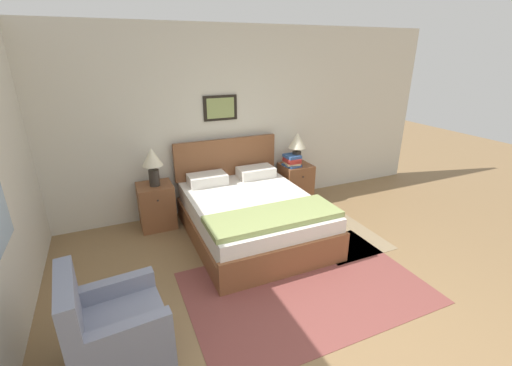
% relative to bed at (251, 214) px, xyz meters
% --- Properties ---
extents(wall_back, '(7.11, 0.09, 2.60)m').
position_rel_bed_xyz_m(wall_back, '(-0.04, 1.04, 1.01)').
color(wall_back, beige).
rests_on(wall_back, ground_plane).
extents(area_rug_main, '(2.37, 1.55, 0.01)m').
position_rel_bed_xyz_m(area_rug_main, '(0.08, -1.22, -0.29)').
color(area_rug_main, brown).
rests_on(area_rug_main, ground_plane).
extents(area_rug_bedside, '(0.89, 1.21, 0.01)m').
position_rel_bed_xyz_m(area_rug_bedside, '(1.06, -0.44, -0.29)').
color(area_rug_bedside, '#897556').
rests_on(area_rug_bedside, ground_plane).
extents(bed, '(1.53, 1.95, 1.08)m').
position_rel_bed_xyz_m(bed, '(0.00, 0.00, 0.00)').
color(bed, brown).
rests_on(bed, ground_plane).
extents(armchair, '(0.73, 0.70, 0.84)m').
position_rel_bed_xyz_m(armchair, '(-1.71, -1.40, -0.00)').
color(armchair, gray).
rests_on(armchair, ground_plane).
extents(nightstand_near_window, '(0.45, 0.46, 0.60)m').
position_rel_bed_xyz_m(nightstand_near_window, '(-1.07, 0.74, 0.01)').
color(nightstand_near_window, brown).
rests_on(nightstand_near_window, ground_plane).
extents(nightstand_by_door, '(0.45, 0.46, 0.60)m').
position_rel_bed_xyz_m(nightstand_by_door, '(1.07, 0.74, 0.01)').
color(nightstand_by_door, brown).
rests_on(nightstand_by_door, ground_plane).
extents(table_lamp_near_window, '(0.26, 0.26, 0.51)m').
position_rel_bed_xyz_m(table_lamp_near_window, '(-1.07, 0.72, 0.65)').
color(table_lamp_near_window, '#2D2823').
rests_on(table_lamp_near_window, nightstand_near_window).
extents(table_lamp_by_door, '(0.26, 0.26, 0.51)m').
position_rel_bed_xyz_m(table_lamp_by_door, '(1.07, 0.72, 0.65)').
color(table_lamp_by_door, '#2D2823').
rests_on(table_lamp_by_door, nightstand_by_door).
extents(book_thick_bottom, '(0.25, 0.27, 0.03)m').
position_rel_bed_xyz_m(book_thick_bottom, '(0.97, 0.70, 0.33)').
color(book_thick_bottom, '#335693').
rests_on(book_thick_bottom, nightstand_by_door).
extents(book_hardcover_middle, '(0.24, 0.24, 0.03)m').
position_rel_bed_xyz_m(book_hardcover_middle, '(0.97, 0.70, 0.36)').
color(book_hardcover_middle, beige).
rests_on(book_hardcover_middle, book_thick_bottom).
extents(book_novel_upper, '(0.20, 0.24, 0.04)m').
position_rel_bed_xyz_m(book_novel_upper, '(0.97, 0.70, 0.39)').
color(book_novel_upper, '#B7332D').
rests_on(book_novel_upper, book_hardcover_middle).
extents(book_slim_near_top, '(0.23, 0.30, 0.03)m').
position_rel_bed_xyz_m(book_slim_near_top, '(0.97, 0.70, 0.43)').
color(book_slim_near_top, '#B7332D').
rests_on(book_slim_near_top, book_novel_upper).
extents(book_paperback_top, '(0.22, 0.25, 0.04)m').
position_rel_bed_xyz_m(book_paperback_top, '(0.97, 0.70, 0.47)').
color(book_paperback_top, '#335693').
rests_on(book_paperback_top, book_slim_near_top).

